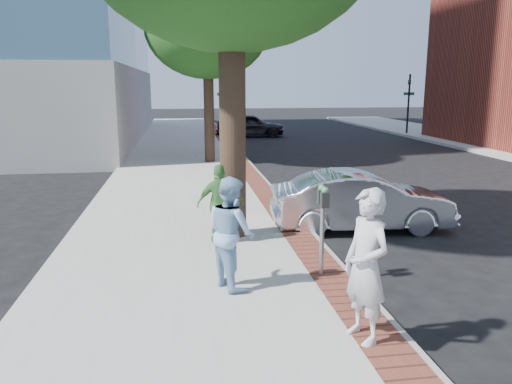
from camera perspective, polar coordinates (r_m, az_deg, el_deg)
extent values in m
plane|color=black|center=(8.62, 2.79, -9.36)|extent=(120.00, 120.00, 0.00)
cube|color=#9E9991|center=(16.16, -8.00, 1.05)|extent=(5.00, 60.00, 0.15)
cube|color=brown|center=(16.31, -0.25, 1.56)|extent=(0.60, 60.00, 0.01)
cube|color=gray|center=(16.37, 0.96, 1.32)|extent=(0.10, 60.00, 0.15)
cylinder|color=black|center=(29.99, -3.76, 9.75)|extent=(0.12, 0.12, 3.80)
imported|color=black|center=(29.97, -3.79, 11.86)|extent=(0.18, 0.15, 0.90)
cube|color=#1E7238|center=(29.97, -3.78, 11.09)|extent=(0.70, 0.03, 0.18)
cylinder|color=black|center=(33.04, 17.01, 9.48)|extent=(0.12, 0.12, 3.80)
imported|color=black|center=(33.02, 17.13, 11.38)|extent=(0.18, 0.15, 0.90)
cube|color=#1E7238|center=(33.02, 17.09, 10.69)|extent=(0.70, 0.03, 0.18)
cylinder|color=black|center=(9.85, -2.69, 7.43)|extent=(0.52, 0.52, 4.40)
cylinder|color=black|center=(19.92, -5.39, 9.01)|extent=(0.40, 0.40, 3.85)
ellipsoid|color=#164012|center=(20.01, -5.59, 18.32)|extent=(4.80, 4.80, 3.94)
cylinder|color=gray|center=(8.04, 7.53, -5.58)|extent=(0.07, 0.07, 1.15)
cube|color=#2D3030|center=(7.77, 7.85, -0.90)|extent=(0.12, 0.14, 0.24)
cube|color=#2D3030|center=(7.94, 7.49, -0.60)|extent=(0.12, 0.14, 0.24)
sphere|color=#3F8C4C|center=(7.74, 7.88, 0.19)|extent=(0.11, 0.11, 0.11)
sphere|color=#3F8C4C|center=(7.91, 7.52, 0.45)|extent=(0.11, 0.11, 0.11)
imported|color=#B8B9BD|center=(6.04, 12.50, -8.28)|extent=(0.63, 0.78, 1.86)
imported|color=#8CB5D8|center=(7.51, -2.84, -4.61)|extent=(0.91, 1.01, 1.69)
imported|color=#478C3F|center=(9.60, -4.09, -1.37)|extent=(0.90, 0.38, 1.54)
imported|color=silver|center=(11.24, 11.92, -1.02)|extent=(4.03, 1.67, 1.30)
imported|color=black|center=(30.94, -0.68, 7.66)|extent=(4.31, 1.99, 1.43)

